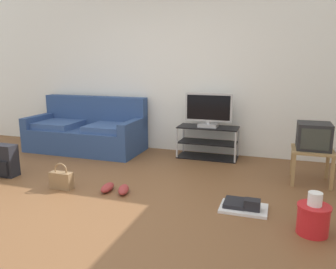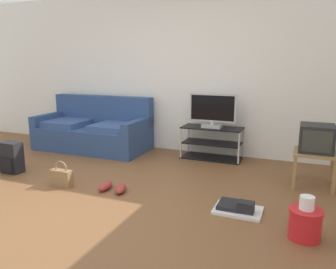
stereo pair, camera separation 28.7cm
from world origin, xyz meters
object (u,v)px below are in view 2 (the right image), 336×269
tv_stand (212,143)px  couch (94,131)px  cleaning_bucket (305,221)px  sneakers_pair (113,187)px  backpack (11,158)px  crt_tv (317,138)px  flat_tv (213,111)px  side_table (315,157)px  handbag (62,177)px  floor_tray (237,208)px

tv_stand → couch: bearing=-175.4°
couch → cleaning_bucket: couch is taller
sneakers_pair → couch: bearing=130.3°
couch → cleaning_bucket: size_ratio=5.05×
backpack → crt_tv: bearing=19.3°
flat_tv → backpack: (-2.40, -1.73, -0.56)m
side_table → sneakers_pair: side_table is taller
tv_stand → crt_tv: crt_tv is taller
side_table → crt_tv: crt_tv is taller
flat_tv → cleaning_bucket: bearing=-56.4°
cleaning_bucket → sneakers_pair: (-2.13, 0.32, -0.12)m
crt_tv → side_table: bearing=-90.0°
flat_tv → sneakers_pair: bearing=-112.3°
side_table → handbag: 3.15m
couch → backpack: (-0.28, -1.58, -0.11)m
side_table → cleaning_bucket: 1.43m
flat_tv → sneakers_pair: flat_tv is taller
floor_tray → crt_tv: bearing=57.0°
flat_tv → side_table: size_ratio=1.50×
side_table → crt_tv: size_ratio=1.22×
backpack → side_table: bearing=19.1°
floor_tray → couch: bearing=150.3°
side_table → sneakers_pair: 2.50m
couch → tv_stand: bearing=4.6°
tv_stand → side_table: (1.49, -0.71, 0.11)m
side_table → backpack: bearing=-165.0°
flat_tv → crt_tv: flat_tv is taller
sneakers_pair → floor_tray: bearing=-0.4°
sneakers_pair → handbag: bearing=-171.7°
cleaning_bucket → sneakers_pair: size_ratio=1.03×
couch → handbag: bearing=-67.8°
cleaning_bucket → floor_tray: (-0.64, 0.31, -0.12)m
backpack → sneakers_pair: (1.67, -0.06, -0.17)m
backpack → cleaning_bucket: size_ratio=1.11×
cleaning_bucket → sneakers_pair: cleaning_bucket is taller
couch → tv_stand: (2.12, 0.17, -0.07)m
backpack → sneakers_pair: size_ratio=1.14×
crt_tv → backpack: (-3.89, -1.06, -0.40)m
flat_tv → handbag: bearing=-126.8°
tv_stand → side_table: 1.65m
backpack → handbag: (0.99, -0.16, -0.10)m
backpack → tv_stand: bearing=40.2°
tv_stand → floor_tray: (0.76, -1.82, -0.22)m
couch → flat_tv: (2.12, 0.15, 0.45)m
flat_tv → backpack: bearing=-144.2°
backpack → floor_tray: 3.17m
floor_tray → backpack: bearing=178.8°
cleaning_bucket → floor_tray: bearing=154.1°
backpack → handbag: 1.01m
tv_stand → sneakers_pair: (-0.73, -1.81, -0.21)m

